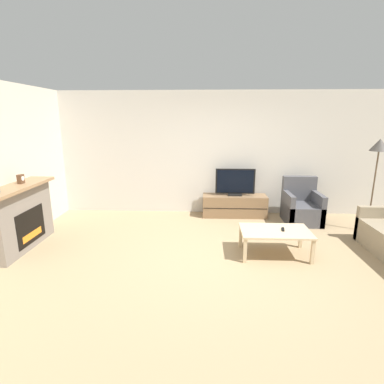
% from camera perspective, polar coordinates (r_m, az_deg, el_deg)
% --- Properties ---
extents(ground_plane, '(24.00, 24.00, 0.00)m').
position_cam_1_polar(ground_plane, '(4.73, 6.19, -12.84)').
color(ground_plane, '#9E8460').
extents(wall_back, '(12.00, 0.06, 2.70)m').
position_cam_1_polar(wall_back, '(6.73, 5.24, 7.29)').
color(wall_back, beige).
rests_on(wall_back, ground).
extents(fireplace, '(0.48, 1.52, 1.07)m').
position_cam_1_polar(fireplace, '(5.69, -30.05, -4.11)').
color(fireplace, slate).
rests_on(fireplace, ground).
extents(mantel_clock, '(0.08, 0.11, 0.15)m').
position_cam_1_polar(mantel_clock, '(5.66, -29.83, 2.16)').
color(mantel_clock, brown).
rests_on(mantel_clock, fireplace).
extents(tv_stand, '(1.40, 0.45, 0.47)m').
position_cam_1_polar(tv_stand, '(6.69, 8.07, -2.59)').
color(tv_stand, brown).
rests_on(tv_stand, ground).
extents(tv, '(0.85, 0.18, 0.59)m').
position_cam_1_polar(tv, '(6.56, 8.22, 1.69)').
color(tv, black).
rests_on(tv, tv_stand).
extents(armchair, '(0.70, 0.76, 0.92)m').
position_cam_1_polar(armchair, '(6.64, 20.11, -2.89)').
color(armchair, '#4C4C51').
rests_on(armchair, ground).
extents(coffee_table, '(1.08, 0.66, 0.42)m').
position_cam_1_polar(coffee_table, '(4.91, 15.56, -7.53)').
color(coffee_table, '#CCB289').
rests_on(coffee_table, ground).
extents(remote, '(0.07, 0.15, 0.02)m').
position_cam_1_polar(remote, '(4.94, 16.94, -6.81)').
color(remote, black).
rests_on(remote, coffee_table).
extents(floor_lamp, '(0.33, 0.33, 1.76)m').
position_cam_1_polar(floor_lamp, '(6.41, 32.01, 6.50)').
color(floor_lamp, black).
rests_on(floor_lamp, ground).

